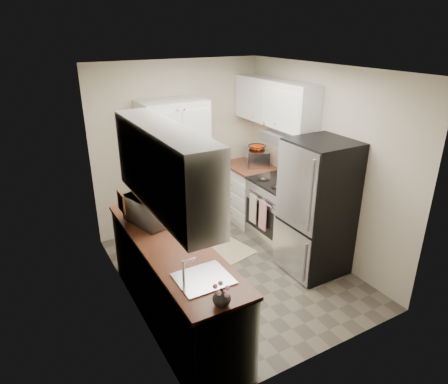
% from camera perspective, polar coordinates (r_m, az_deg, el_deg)
% --- Properties ---
extents(ground, '(3.20, 3.20, 0.00)m').
position_cam_1_polar(ground, '(5.22, 1.37, -11.29)').
color(ground, '#665B4C').
rests_on(ground, ground).
extents(room_shell, '(2.64, 3.24, 2.52)m').
position_cam_1_polar(room_shell, '(4.50, 1.43, 6.03)').
color(room_shell, beige).
rests_on(room_shell, ground).
extents(pantry_cabinet, '(0.90, 0.55, 2.00)m').
position_cam_1_polar(pantry_cabinet, '(5.75, -6.98, 3.03)').
color(pantry_cabinet, white).
rests_on(pantry_cabinet, ground).
extents(base_cabinet_left, '(0.60, 2.30, 0.88)m').
position_cam_1_polar(base_cabinet_left, '(4.29, -7.25, -12.74)').
color(base_cabinet_left, white).
rests_on(base_cabinet_left, ground).
extents(countertop_left, '(0.63, 2.33, 0.04)m').
position_cam_1_polar(countertop_left, '(4.05, -7.57, -7.41)').
color(countertop_left, brown).
rests_on(countertop_left, base_cabinet_left).
extents(base_cabinet_right, '(0.60, 0.80, 0.88)m').
position_cam_1_polar(base_cabinet_right, '(6.37, 3.60, -0.27)').
color(base_cabinet_right, white).
rests_on(base_cabinet_right, ground).
extents(countertop_right, '(0.63, 0.83, 0.04)m').
position_cam_1_polar(countertop_right, '(6.20, 3.71, 3.65)').
color(countertop_right, brown).
rests_on(countertop_right, base_cabinet_right).
extents(electric_range, '(0.71, 0.78, 1.13)m').
position_cam_1_polar(electric_range, '(5.75, 7.80, -2.65)').
color(electric_range, '#B7B7BC').
rests_on(electric_range, ground).
extents(refrigerator, '(0.70, 0.72, 1.70)m').
position_cam_1_polar(refrigerator, '(5.02, 13.16, -2.24)').
color(refrigerator, '#B7B7BC').
rests_on(refrigerator, ground).
extents(microwave, '(0.51, 0.63, 0.30)m').
position_cam_1_polar(microwave, '(4.41, -10.45, -2.45)').
color(microwave, '#B7B8BC').
rests_on(microwave, countertop_left).
extents(wine_bottle, '(0.09, 0.09, 0.34)m').
position_cam_1_polar(wine_bottle, '(4.62, -12.39, -1.15)').
color(wine_bottle, black).
rests_on(wine_bottle, countertop_left).
extents(flower_vase, '(0.17, 0.17, 0.15)m').
position_cam_1_polar(flower_vase, '(3.16, -0.33, -14.77)').
color(flower_vase, silver).
rests_on(flower_vase, countertop_left).
extents(cutting_board, '(0.08, 0.20, 0.26)m').
position_cam_1_polar(cutting_board, '(4.81, -10.94, -0.57)').
color(cutting_board, '#35892F').
rests_on(cutting_board, countertop_left).
extents(toaster_oven, '(0.47, 0.52, 0.24)m').
position_cam_1_polar(toaster_oven, '(6.18, 4.69, 4.94)').
color(toaster_oven, '#A3A2A7').
rests_on(toaster_oven, countertop_right).
extents(fruit_basket, '(0.35, 0.35, 0.11)m').
position_cam_1_polar(fruit_basket, '(6.12, 4.75, 6.49)').
color(fruit_basket, '#F33400').
rests_on(fruit_basket, toaster_oven).
extents(kitchen_mat, '(0.75, 1.01, 0.01)m').
position_cam_1_polar(kitchen_mat, '(5.74, -0.41, -7.78)').
color(kitchen_mat, beige).
rests_on(kitchen_mat, ground).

